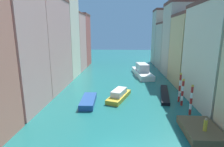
# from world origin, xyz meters

# --- Properties ---
(ground_plane) EXTENTS (154.00, 154.00, 0.00)m
(ground_plane) POSITION_xyz_m (0.00, 24.50, 0.00)
(ground_plane) COLOR #1E6B66
(building_left_1) EXTENTS (6.33, 7.95, 17.01)m
(building_left_1) POSITION_xyz_m (-13.76, 9.15, 8.52)
(building_left_1) COLOR tan
(building_left_1) RESTS_ON ground
(building_left_2) EXTENTS (6.33, 11.71, 16.66)m
(building_left_2) POSITION_xyz_m (-13.76, 18.93, 8.34)
(building_left_2) COLOR tan
(building_left_2) RESTS_ON ground
(building_left_3) EXTENTS (6.33, 7.67, 19.84)m
(building_left_3) POSITION_xyz_m (-13.76, 28.70, 9.93)
(building_left_3) COLOR beige
(building_left_3) RESTS_ON ground
(building_left_4) EXTENTS (6.33, 8.08, 15.66)m
(building_left_4) POSITION_xyz_m (-13.76, 36.63, 7.84)
(building_left_4) COLOR tan
(building_left_4) RESTS_ON ground
(building_left_5) EXTENTS (6.33, 7.48, 16.25)m
(building_left_5) POSITION_xyz_m (-13.76, 44.47, 8.14)
(building_left_5) COLOR #B25147
(building_left_5) RESTS_ON ground
(building_right_1) EXTENTS (6.33, 11.90, 14.69)m
(building_right_1) POSITION_xyz_m (13.76, 12.55, 7.36)
(building_right_1) COLOR beige
(building_right_1) RESTS_ON ground
(building_right_2) EXTENTS (6.33, 8.96, 14.06)m
(building_right_2) POSITION_xyz_m (13.76, 23.29, 7.04)
(building_right_2) COLOR #DBB77A
(building_right_2) RESTS_ON ground
(building_right_3) EXTENTS (6.33, 8.17, 17.56)m
(building_right_3) POSITION_xyz_m (13.76, 31.87, 8.80)
(building_right_3) COLOR #BCB299
(building_right_3) RESTS_ON ground
(building_right_4) EXTENTS (6.33, 9.68, 13.33)m
(building_right_4) POSITION_xyz_m (13.76, 40.96, 6.68)
(building_right_4) COLOR #BCB299
(building_right_4) RESTS_ON ground
(building_right_5) EXTENTS (6.33, 7.36, 18.06)m
(building_right_5) POSITION_xyz_m (13.76, 49.86, 9.04)
(building_right_5) COLOR #BCB299
(building_right_5) RESTS_ON ground
(waterfront_dock) EXTENTS (3.49, 5.08, 0.80)m
(waterfront_dock) POSITION_xyz_m (8.61, 4.33, 0.40)
(waterfront_dock) COLOR brown
(waterfront_dock) RESTS_ON ground
(person_on_dock) EXTENTS (0.36, 0.36, 1.37)m
(person_on_dock) POSITION_xyz_m (8.64, 3.55, 1.43)
(person_on_dock) COLOR gold
(person_on_dock) RESTS_ON waterfront_dock
(mooring_pole_0) EXTENTS (0.32, 0.32, 4.01)m
(mooring_pole_0) POSITION_xyz_m (9.14, 8.87, 2.05)
(mooring_pole_0) COLOR red
(mooring_pole_0) RESTS_ON ground
(mooring_pole_1) EXTENTS (0.36, 0.36, 3.97)m
(mooring_pole_1) POSITION_xyz_m (9.03, 11.90, 2.04)
(mooring_pole_1) COLOR red
(mooring_pole_1) RESTS_ON ground
(mooring_pole_2) EXTENTS (0.31, 0.31, 4.52)m
(mooring_pole_2) POSITION_xyz_m (9.06, 13.33, 2.31)
(mooring_pole_2) COLOR red
(mooring_pole_2) RESTS_ON ground
(vaporetto_white) EXTENTS (4.54, 12.13, 3.01)m
(vaporetto_white) POSITION_xyz_m (5.19, 30.45, 1.08)
(vaporetto_white) COLOR white
(vaporetto_white) RESTS_ON ground
(gondola_black) EXTENTS (2.92, 9.47, 0.47)m
(gondola_black) POSITION_xyz_m (7.54, 16.09, 0.24)
(gondola_black) COLOR black
(gondola_black) RESTS_ON ground
(motorboat_0) EXTENTS (3.99, 6.71, 1.54)m
(motorboat_0) POSITION_xyz_m (-0.15, 14.02, 0.61)
(motorboat_0) COLOR gold
(motorboat_0) RESTS_ON ground
(motorboat_1) EXTENTS (2.27, 5.69, 0.82)m
(motorboat_1) POSITION_xyz_m (-4.67, 11.70, 0.41)
(motorboat_1) COLOR #234C93
(motorboat_1) RESTS_ON ground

